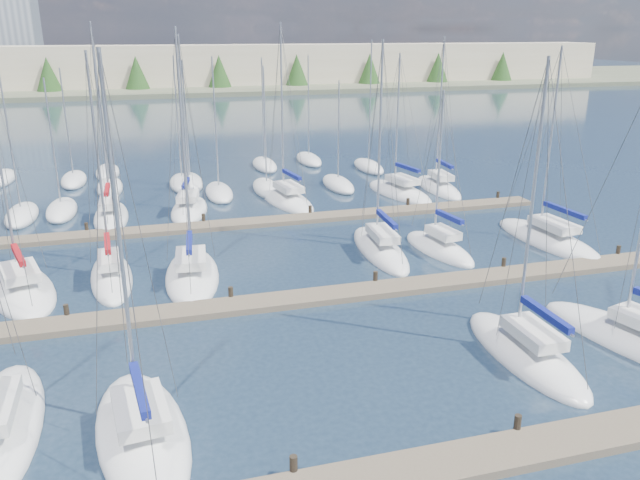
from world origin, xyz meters
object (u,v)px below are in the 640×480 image
object	(u,v)px
sailboat_r	(438,187)
sailboat_e	(525,353)
sailboat_o	(189,210)
sailboat_j	(192,275)
sailboat_h	(22,290)
sailboat_f	(640,343)
sailboat_n	(111,216)
sailboat_q	(399,192)
sailboat_i	(111,276)
sailboat_k	(380,249)
sailboat_l	(439,248)
sailboat_m	(547,239)
sailboat_c	(142,432)
sailboat_p	(287,200)

from	to	relation	value
sailboat_r	sailboat_e	size ratio (longest dim) A/B	1.03
sailboat_r	sailboat_o	bearing A→B (deg)	-172.91
sailboat_j	sailboat_o	world-z (taller)	sailboat_j
sailboat_h	sailboat_j	size ratio (longest dim) A/B	0.97
sailboat_h	sailboat_e	distance (m)	25.91
sailboat_f	sailboat_n	size ratio (longest dim) A/B	0.97
sailboat_q	sailboat_i	bearing A→B (deg)	-160.63
sailboat_k	sailboat_i	size ratio (longest dim) A/B	1.04
sailboat_k	sailboat_i	world-z (taller)	sailboat_k
sailboat_n	sailboat_l	distance (m)	24.39
sailboat_j	sailboat_n	world-z (taller)	sailboat_n
sailboat_h	sailboat_n	world-z (taller)	sailboat_n
sailboat_m	sailboat_n	bearing A→B (deg)	149.70
sailboat_j	sailboat_e	bearing A→B (deg)	-39.89
sailboat_r	sailboat_k	bearing A→B (deg)	-124.31
sailboat_q	sailboat_r	bearing A→B (deg)	-2.63
sailboat_k	sailboat_i	bearing A→B (deg)	-175.26
sailboat_f	sailboat_h	bearing A→B (deg)	138.12
sailboat_h	sailboat_c	world-z (taller)	sailboat_h
sailboat_h	sailboat_e	world-z (taller)	sailboat_h
sailboat_n	sailboat_p	bearing A→B (deg)	5.02
sailboat_c	sailboat_e	xyz separation A→B (m)	(16.08, 1.29, 0.00)
sailboat_j	sailboat_l	bearing A→B (deg)	6.16
sailboat_r	sailboat_f	bearing A→B (deg)	-94.49
sailboat_n	sailboat_c	distance (m)	28.01
sailboat_m	sailboat_p	xyz separation A→B (m)	(-14.50, 14.64, 0.01)
sailboat_h	sailboat_r	distance (m)	35.09
sailboat_n	sailboat_m	distance (m)	31.35
sailboat_f	sailboat_l	bearing A→B (deg)	87.17
sailboat_j	sailboat_k	bearing A→B (deg)	10.91
sailboat_f	sailboat_p	distance (m)	30.01
sailboat_j	sailboat_k	size ratio (longest dim) A/B	1.05
sailboat_f	sailboat_h	distance (m)	31.00
sailboat_c	sailboat_l	bearing A→B (deg)	31.69
sailboat_f	sailboat_c	bearing A→B (deg)	166.83
sailboat_j	sailboat_n	distance (m)	14.39
sailboat_f	sailboat_m	size ratio (longest dim) A/B	1.07
sailboat_h	sailboat_i	bearing A→B (deg)	-7.98
sailboat_r	sailboat_e	bearing A→B (deg)	-105.14
sailboat_k	sailboat_p	xyz separation A→B (m)	(-3.02, 13.43, -0.00)
sailboat_j	sailboat_k	xyz separation A→B (m)	(11.93, 1.23, 0.01)
sailboat_l	sailboat_p	bearing A→B (deg)	107.14
sailboat_n	sailboat_r	size ratio (longest dim) A/B	1.08
sailboat_q	sailboat_c	size ratio (longest dim) A/B	0.90
sailboat_m	sailboat_k	bearing A→B (deg)	169.22
sailboat_e	sailboat_o	bearing A→B (deg)	114.34
sailboat_k	sailboat_e	world-z (taller)	sailboat_k
sailboat_f	sailboat_p	size ratio (longest dim) A/B	0.96
sailboat_f	sailboat_j	bearing A→B (deg)	128.67
sailboat_q	sailboat_l	size ratio (longest dim) A/B	1.15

